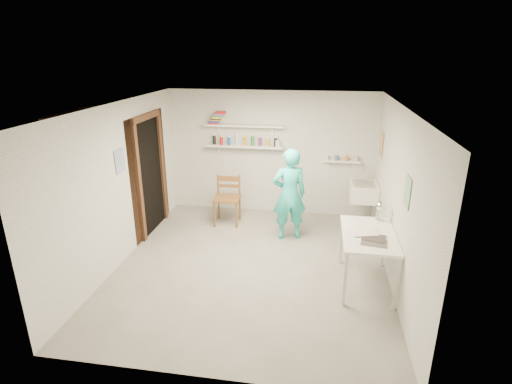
# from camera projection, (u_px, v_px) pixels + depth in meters

# --- Properties ---
(floor) EXTENTS (4.00, 4.50, 0.02)m
(floor) POSITION_uv_depth(u_px,v_px,m) (252.00, 266.00, 6.09)
(floor) COLOR slate
(floor) RESTS_ON ground
(ceiling) EXTENTS (4.00, 4.50, 0.02)m
(ceiling) POSITION_uv_depth(u_px,v_px,m) (251.00, 105.00, 5.27)
(ceiling) COLOR silver
(ceiling) RESTS_ON wall_back
(wall_back) EXTENTS (4.00, 0.02, 2.40)m
(wall_back) POSITION_uv_depth(u_px,v_px,m) (271.00, 153.00, 7.78)
(wall_back) COLOR silver
(wall_back) RESTS_ON ground
(wall_front) EXTENTS (4.00, 0.02, 2.40)m
(wall_front) POSITION_uv_depth(u_px,v_px,m) (209.00, 275.00, 3.58)
(wall_front) COLOR silver
(wall_front) RESTS_ON ground
(wall_left) EXTENTS (0.02, 4.50, 2.40)m
(wall_left) POSITION_uv_depth(u_px,v_px,m) (120.00, 184.00, 5.98)
(wall_left) COLOR silver
(wall_left) RESTS_ON ground
(wall_right) EXTENTS (0.02, 4.50, 2.40)m
(wall_right) POSITION_uv_depth(u_px,v_px,m) (398.00, 199.00, 5.38)
(wall_right) COLOR silver
(wall_right) RESTS_ON ground
(doorway_recess) EXTENTS (0.02, 0.90, 2.00)m
(doorway_recess) POSITION_uv_depth(u_px,v_px,m) (150.00, 176.00, 7.02)
(doorway_recess) COLOR black
(doorway_recess) RESTS_ON wall_left
(corridor_box) EXTENTS (1.40, 1.50, 2.10)m
(corridor_box) POSITION_uv_depth(u_px,v_px,m) (112.00, 172.00, 7.11)
(corridor_box) COLOR brown
(corridor_box) RESTS_ON ground
(door_lintel) EXTENTS (0.06, 1.05, 0.10)m
(door_lintel) POSITION_uv_depth(u_px,v_px,m) (146.00, 117.00, 6.66)
(door_lintel) COLOR brown
(door_lintel) RESTS_ON wall_left
(door_jamb_near) EXTENTS (0.06, 0.10, 2.00)m
(door_jamb_near) POSITION_uv_depth(u_px,v_px,m) (139.00, 185.00, 6.55)
(door_jamb_near) COLOR brown
(door_jamb_near) RESTS_ON ground
(door_jamb_far) EXTENTS (0.06, 0.10, 2.00)m
(door_jamb_far) POSITION_uv_depth(u_px,v_px,m) (162.00, 169.00, 7.48)
(door_jamb_far) COLOR brown
(door_jamb_far) RESTS_ON ground
(shelf_lower) EXTENTS (1.50, 0.22, 0.03)m
(shelf_lower) POSITION_uv_depth(u_px,v_px,m) (245.00, 146.00, 7.68)
(shelf_lower) COLOR white
(shelf_lower) RESTS_ON wall_back
(shelf_upper) EXTENTS (1.50, 0.22, 0.03)m
(shelf_upper) POSITION_uv_depth(u_px,v_px,m) (244.00, 125.00, 7.55)
(shelf_upper) COLOR white
(shelf_upper) RESTS_ON wall_back
(ledge_shelf) EXTENTS (0.70, 0.14, 0.03)m
(ledge_shelf) POSITION_uv_depth(u_px,v_px,m) (341.00, 161.00, 7.52)
(ledge_shelf) COLOR white
(ledge_shelf) RESTS_ON wall_back
(poster_left) EXTENTS (0.01, 0.28, 0.36)m
(poster_left) POSITION_uv_depth(u_px,v_px,m) (120.00, 161.00, 5.90)
(poster_left) COLOR #334C7F
(poster_left) RESTS_ON wall_left
(poster_right_a) EXTENTS (0.01, 0.34, 0.42)m
(poster_right_a) POSITION_uv_depth(u_px,v_px,m) (381.00, 144.00, 6.94)
(poster_right_a) COLOR #995933
(poster_right_a) RESTS_ON wall_right
(poster_right_b) EXTENTS (0.01, 0.30, 0.38)m
(poster_right_b) POSITION_uv_depth(u_px,v_px,m) (407.00, 192.00, 4.77)
(poster_right_b) COLOR #3F724C
(poster_right_b) RESTS_ON wall_right
(belfast_sink) EXTENTS (0.48, 0.60, 0.30)m
(belfast_sink) POSITION_uv_depth(u_px,v_px,m) (363.00, 191.00, 7.17)
(belfast_sink) COLOR white
(belfast_sink) RESTS_ON wall_right
(man) EXTENTS (0.67, 0.53, 1.59)m
(man) POSITION_uv_depth(u_px,v_px,m) (289.00, 195.00, 6.73)
(man) COLOR #28C9C0
(man) RESTS_ON ground
(wall_clock) EXTENTS (0.28, 0.12, 0.29)m
(wall_clock) POSITION_uv_depth(u_px,v_px,m) (294.00, 176.00, 6.83)
(wall_clock) COLOR #F4F1A6
(wall_clock) RESTS_ON man
(wooden_chair) EXTENTS (0.49, 0.46, 1.00)m
(wooden_chair) POSITION_uv_depth(u_px,v_px,m) (227.00, 198.00, 7.40)
(wooden_chair) COLOR brown
(wooden_chair) RESTS_ON ground
(work_table) EXTENTS (0.70, 1.17, 0.78)m
(work_table) POSITION_uv_depth(u_px,v_px,m) (366.00, 259.00, 5.47)
(work_table) COLOR white
(work_table) RESTS_ON ground
(desk_lamp) EXTENTS (0.15, 0.15, 0.15)m
(desk_lamp) POSITION_uv_depth(u_px,v_px,m) (381.00, 206.00, 5.68)
(desk_lamp) COLOR silver
(desk_lamp) RESTS_ON work_table
(spray_cans) EXTENTS (1.31, 0.06, 0.17)m
(spray_cans) POSITION_uv_depth(u_px,v_px,m) (245.00, 141.00, 7.65)
(spray_cans) COLOR black
(spray_cans) RESTS_ON shelf_lower
(book_stack) EXTENTS (0.32, 0.14, 0.22)m
(book_stack) POSITION_uv_depth(u_px,v_px,m) (217.00, 118.00, 7.58)
(book_stack) COLOR red
(book_stack) RESTS_ON shelf_upper
(ledge_pots) EXTENTS (0.48, 0.07, 0.09)m
(ledge_pots) POSITION_uv_depth(u_px,v_px,m) (342.00, 158.00, 7.50)
(ledge_pots) COLOR silver
(ledge_pots) RESTS_ON ledge_shelf
(papers) EXTENTS (0.30, 0.22, 0.02)m
(papers) POSITION_uv_depth(u_px,v_px,m) (369.00, 233.00, 5.34)
(papers) COLOR silver
(papers) RESTS_ON work_table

